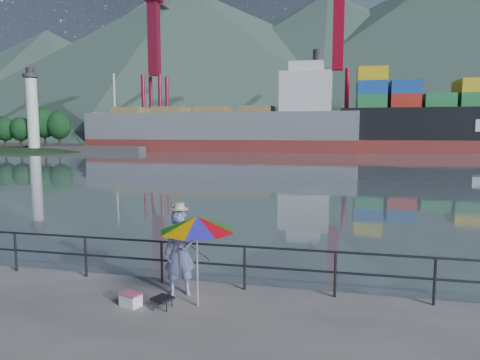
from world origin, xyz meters
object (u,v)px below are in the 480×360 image
(fisherman, at_px, (180,253))
(cooler_bag, at_px, (131,300))
(beach_umbrella, at_px, (197,224))
(bulk_carrier, at_px, (229,128))

(fisherman, xyz_separation_m, cooler_bag, (-0.79, -0.82, -0.83))
(fisherman, relative_size, cooler_bag, 4.60)
(beach_umbrella, bearing_deg, cooler_bag, -167.63)
(fisherman, relative_size, beach_umbrella, 1.00)
(beach_umbrella, relative_size, cooler_bag, 4.58)
(fisherman, bearing_deg, beach_umbrella, -66.99)
(beach_umbrella, relative_size, bulk_carrier, 0.04)
(cooler_bag, xyz_separation_m, bulk_carrier, (-15.86, 71.71, 4.00))
(fisherman, distance_m, bulk_carrier, 72.89)
(beach_umbrella, bearing_deg, bulk_carrier, 103.55)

